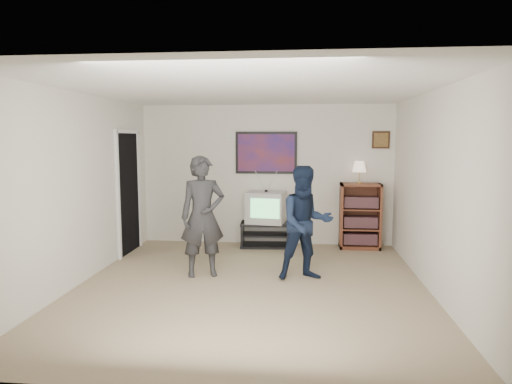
% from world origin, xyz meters
% --- Properties ---
extents(room_shell, '(4.51, 5.00, 2.51)m').
position_xyz_m(room_shell, '(0.00, 0.35, 1.25)').
color(room_shell, brown).
rests_on(room_shell, ground).
extents(media_stand, '(0.89, 0.53, 0.43)m').
position_xyz_m(media_stand, '(0.01, 2.23, 0.22)').
color(media_stand, black).
rests_on(media_stand, room_shell).
extents(crt_television, '(0.71, 0.63, 0.55)m').
position_xyz_m(crt_television, '(0.02, 2.23, 0.70)').
color(crt_television, '#ADAEA8').
rests_on(crt_television, media_stand).
extents(bookshelf, '(0.69, 0.39, 1.13)m').
position_xyz_m(bookshelf, '(1.65, 2.28, 0.57)').
color(bookshelf, '#5D2C1B').
rests_on(bookshelf, room_shell).
extents(table_lamp, '(0.24, 0.24, 0.38)m').
position_xyz_m(table_lamp, '(1.63, 2.32, 1.33)').
color(table_lamp, beige).
rests_on(table_lamp, bookshelf).
extents(person_tall, '(0.71, 0.58, 1.67)m').
position_xyz_m(person_tall, '(-0.72, 0.43, 0.84)').
color(person_tall, '#272729').
rests_on(person_tall, room_shell).
extents(person_short, '(0.89, 0.77, 1.55)m').
position_xyz_m(person_short, '(0.70, 0.41, 0.77)').
color(person_short, black).
rests_on(person_short, room_shell).
extents(controller_left, '(0.04, 0.12, 0.04)m').
position_xyz_m(controller_left, '(-0.76, 0.64, 1.28)').
color(controller_left, white).
rests_on(controller_left, person_tall).
extents(controller_right, '(0.06, 0.12, 0.03)m').
position_xyz_m(controller_right, '(0.70, 0.61, 0.97)').
color(controller_right, white).
rests_on(controller_right, person_short).
extents(poster, '(1.10, 0.03, 0.75)m').
position_xyz_m(poster, '(0.00, 2.48, 1.65)').
color(poster, black).
rests_on(poster, room_shell).
extents(air_vent, '(0.28, 0.02, 0.14)m').
position_xyz_m(air_vent, '(-0.55, 2.48, 1.95)').
color(air_vent, white).
rests_on(air_vent, room_shell).
extents(small_picture, '(0.30, 0.03, 0.30)m').
position_xyz_m(small_picture, '(2.00, 2.48, 1.88)').
color(small_picture, black).
rests_on(small_picture, room_shell).
extents(doorway, '(0.03, 0.85, 2.00)m').
position_xyz_m(doorway, '(-2.23, 1.60, 1.00)').
color(doorway, black).
rests_on(doorway, room_shell).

